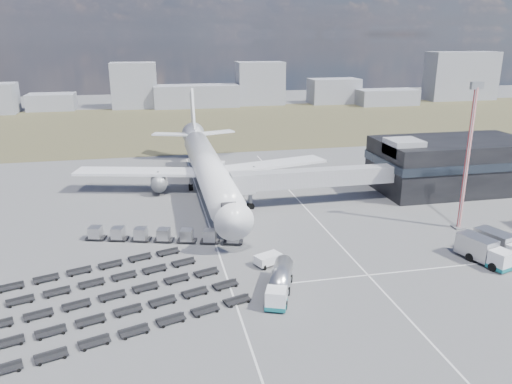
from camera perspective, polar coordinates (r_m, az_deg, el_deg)
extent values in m
plane|color=#565659|center=(69.51, -2.32, -7.80)|extent=(420.00, 420.00, 0.00)
cube|color=#444429|center=(174.82, -8.56, 7.57)|extent=(420.00, 90.00, 0.01)
cube|color=silver|center=(73.74, -4.53, -6.29)|extent=(0.25, 110.00, 0.01)
cube|color=silver|center=(77.88, 8.76, -5.12)|extent=(0.25, 110.00, 0.01)
cube|color=silver|center=(71.06, 19.38, -8.26)|extent=(40.00, 0.25, 0.01)
cube|color=black|center=(106.82, 21.52, 2.92)|extent=(30.00, 16.00, 10.00)
cube|color=#262D38|center=(106.55, 21.59, 3.55)|extent=(30.40, 16.40, 1.60)
cube|color=#939399|center=(98.03, 16.54, 4.91)|extent=(6.00, 6.00, 3.00)
cube|color=#939399|center=(90.65, 6.73, 1.66)|extent=(29.80, 3.00, 3.00)
cube|color=#939399|center=(86.90, -1.57, 1.07)|extent=(4.00, 3.60, 3.40)
cylinder|color=slate|center=(88.40, -0.66, -0.36)|extent=(0.70, 0.70, 5.10)
cylinder|color=black|center=(89.07, -0.65, -1.65)|extent=(1.40, 0.90, 1.40)
cylinder|color=white|center=(95.72, -5.44, 2.68)|extent=(5.60, 48.00, 5.60)
cone|color=white|center=(70.64, -2.86, -2.72)|extent=(5.60, 5.00, 5.60)
cone|color=white|center=(122.70, -7.03, 6.32)|extent=(5.60, 8.00, 5.60)
cube|color=black|center=(72.23, -3.13, -1.58)|extent=(2.20, 2.00, 0.80)
cube|color=white|center=(100.32, -13.16, 2.28)|extent=(25.59, 11.38, 0.50)
cube|color=white|center=(102.98, 1.45, 3.13)|extent=(25.59, 11.38, 0.50)
cylinder|color=slate|center=(98.82, -11.08, 1.16)|extent=(3.00, 5.00, 3.00)
cylinder|color=slate|center=(100.80, -0.23, 1.82)|extent=(3.00, 5.00, 3.00)
cube|color=white|center=(124.25, -9.66, 6.53)|extent=(9.49, 5.63, 0.35)
cube|color=white|center=(125.16, -4.60, 6.80)|extent=(9.49, 5.63, 0.35)
cube|color=white|center=(124.69, -7.26, 9.15)|extent=(0.50, 9.06, 11.45)
cylinder|color=slate|center=(77.17, -3.48, -4.15)|extent=(0.50, 0.50, 2.50)
cylinder|color=slate|center=(100.36, -7.46, 0.91)|extent=(0.60, 0.60, 2.50)
cylinder|color=slate|center=(101.02, -3.85, 1.13)|extent=(0.60, 0.60, 2.50)
cylinder|color=black|center=(77.45, -3.47, -4.67)|extent=(0.50, 1.20, 1.20)
cube|color=gray|center=(224.71, -22.31, 9.52)|extent=(18.60, 12.00, 6.62)
cube|color=gray|center=(220.04, -13.76, 11.76)|extent=(18.57, 12.00, 18.71)
cube|color=gray|center=(218.38, -6.84, 10.84)|extent=(35.66, 12.00, 9.29)
cube|color=gray|center=(225.32, 0.45, 12.33)|extent=(20.33, 12.00, 18.37)
cube|color=gray|center=(231.91, 8.88, 11.34)|extent=(22.07, 12.00, 10.87)
cube|color=gray|center=(231.06, 14.70, 10.45)|extent=(26.29, 12.00, 6.74)
cube|color=gray|center=(260.42, 22.38, 12.17)|extent=(33.11, 12.00, 22.13)
cube|color=white|center=(57.49, 2.32, -12.03)|extent=(2.96, 2.96, 2.19)
cube|color=#146B70|center=(57.92, 2.31, -12.77)|extent=(3.08, 3.08, 0.48)
cylinder|color=#A6A6AA|center=(61.37, 2.86, -9.55)|extent=(4.81, 7.52, 2.38)
cube|color=slate|center=(61.88, 2.84, -10.45)|extent=(4.72, 7.48, 0.33)
cylinder|color=black|center=(60.74, 2.69, -11.28)|extent=(2.69, 1.87, 1.05)
cube|color=white|center=(67.76, 1.39, -7.77)|extent=(3.98, 3.20, 1.55)
cube|color=white|center=(106.61, -4.61, 2.32)|extent=(4.80, 7.38, 3.20)
cube|color=#146B70|center=(106.96, -4.59, 1.64)|extent=(4.94, 7.53, 0.51)
cube|color=white|center=(73.67, 26.21, -6.97)|extent=(3.16, 3.09, 2.44)
cube|color=#146B70|center=(74.03, 26.12, -7.64)|extent=(3.30, 3.23, 0.50)
cube|color=#A6A6AA|center=(75.48, 23.87, -5.70)|extent=(4.06, 5.65, 2.88)
cube|color=#A6A6AA|center=(78.39, 25.54, -5.08)|extent=(4.06, 5.65, 2.88)
cube|color=black|center=(79.77, -17.82, -4.98)|extent=(3.22, 2.48, 0.20)
cube|color=#A6A6AA|center=(79.43, -17.88, -4.36)|extent=(2.17, 2.17, 1.64)
cube|color=black|center=(78.54, -15.44, -5.12)|extent=(3.22, 2.48, 0.20)
cube|color=#A6A6AA|center=(78.20, -15.50, -4.49)|extent=(2.17, 2.17, 1.64)
cube|color=black|center=(77.45, -12.99, -5.25)|extent=(3.22, 2.48, 0.20)
cube|color=#A6A6AA|center=(77.10, -13.04, -4.61)|extent=(2.17, 2.17, 1.64)
cube|color=black|center=(76.51, -10.48, -5.37)|extent=(3.22, 2.48, 0.20)
cube|color=#A6A6AA|center=(76.15, -10.52, -4.73)|extent=(2.17, 2.17, 1.64)
cube|color=black|center=(75.71, -7.90, -5.49)|extent=(3.22, 2.48, 0.20)
cube|color=#A6A6AA|center=(75.35, -7.93, -4.84)|extent=(2.17, 2.17, 1.64)
cube|color=black|center=(75.07, -5.28, -5.60)|extent=(3.22, 2.48, 0.20)
cube|color=#A6A6AA|center=(74.71, -5.30, -4.94)|extent=(2.17, 2.17, 1.64)
cube|color=black|center=(74.59, -2.61, -5.69)|extent=(3.22, 2.48, 0.20)
cube|color=#A6A6AA|center=(74.23, -2.62, -5.04)|extent=(2.17, 2.17, 1.64)
cube|color=black|center=(54.99, -15.88, -15.50)|extent=(31.39, 11.59, 0.73)
cube|color=black|center=(58.57, -16.99, -13.41)|extent=(31.39, 11.59, 0.73)
cube|color=black|center=(62.23, -17.96, -11.56)|extent=(31.39, 11.59, 0.73)
cube|color=black|center=(65.97, -18.81, -9.91)|extent=(27.53, 10.33, 0.73)
cube|color=black|center=(69.77, -19.56, -8.44)|extent=(27.53, 10.33, 0.73)
cylinder|color=#AA1B1F|center=(83.72, 22.98, 3.31)|extent=(0.62, 0.62, 22.30)
cube|color=slate|center=(81.94, 23.94, 11.06)|extent=(2.18, 0.72, 1.07)
cube|color=#565659|center=(86.83, 22.12, -3.74)|extent=(1.78, 1.78, 0.27)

